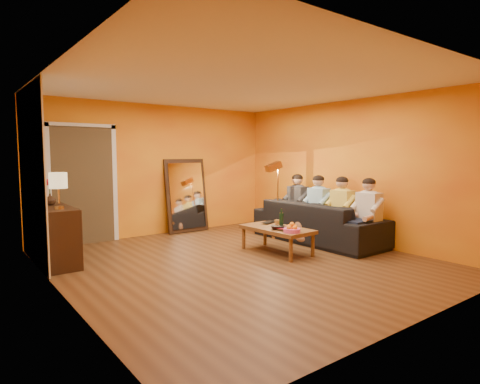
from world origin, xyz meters
TOP-DOWN VIEW (x-y plane):
  - room_shell at (0.00, 0.37)m, footprint 5.00×5.50m
  - white_accent at (-2.48, 1.75)m, footprint 0.02×1.90m
  - doorway_recess at (-1.50, 2.83)m, footprint 1.06×0.30m
  - door_jamb_left at (-2.07, 2.71)m, footprint 0.08×0.06m
  - door_jamb_right at (-0.93, 2.71)m, footprint 0.08×0.06m
  - door_header at (-1.50, 2.71)m, footprint 1.22×0.06m
  - mirror_frame at (0.55, 2.63)m, footprint 0.92×0.27m
  - mirror_glass at (0.55, 2.59)m, footprint 0.78×0.21m
  - sideboard at (-2.24, 1.55)m, footprint 0.44×1.18m
  - table_lamp at (-2.24, 1.25)m, footprint 0.24×0.24m
  - sofa at (2.00, 0.30)m, footprint 2.55×1.00m
  - coffee_table at (0.82, 0.12)m, footprint 0.67×1.24m
  - floor_lamp at (1.63, 0.99)m, footprint 0.34×0.30m
  - dog at (1.67, 0.32)m, footprint 0.58×0.71m
  - person_far_left at (2.13, -0.70)m, footprint 0.70×0.44m
  - person_mid_left at (2.13, -0.15)m, footprint 0.70×0.44m
  - person_mid_right at (2.13, 0.40)m, footprint 0.70×0.44m
  - person_far_right at (2.13, 0.95)m, footprint 0.70×0.44m
  - fruit_bowl at (0.72, -0.33)m, footprint 0.26×0.26m
  - wine_bottle at (0.87, 0.07)m, footprint 0.07×0.07m
  - tumbler at (0.94, 0.24)m, footprint 0.11×0.11m
  - laptop at (1.00, 0.47)m, footprint 0.40×0.33m
  - book_lower at (0.64, -0.08)m, footprint 0.19×0.26m
  - book_mid at (0.65, -0.07)m, footprint 0.19×0.24m
  - book_upper at (0.64, -0.09)m, footprint 0.26×0.26m
  - vase at (-2.24, 1.80)m, footprint 0.17×0.17m
  - flowers at (-2.24, 1.80)m, footprint 0.17×0.17m

SIDE VIEW (x-z plane):
  - coffee_table at x=0.82m, z-range 0.00..0.42m
  - dog at x=1.67m, z-range 0.00..0.72m
  - sofa at x=2.00m, z-range 0.00..0.74m
  - sideboard at x=-2.24m, z-range 0.00..0.85m
  - book_lower at x=0.64m, z-range 0.42..0.44m
  - laptop at x=1.00m, z-range 0.42..0.45m
  - book_mid at x=0.65m, z-range 0.44..0.46m
  - tumbler at x=0.94m, z-range 0.42..0.52m
  - book_upper at x=0.64m, z-range 0.46..0.48m
  - fruit_bowl at x=0.72m, z-range 0.42..0.58m
  - wine_bottle at x=0.87m, z-range 0.42..0.73m
  - person_far_left at x=2.13m, z-range 0.00..1.22m
  - person_mid_left at x=2.13m, z-range 0.00..1.22m
  - person_mid_right at x=2.13m, z-range 0.00..1.22m
  - person_far_right at x=2.13m, z-range 0.00..1.22m
  - floor_lamp at x=1.63m, z-range 0.00..1.44m
  - mirror_frame at x=0.55m, z-range 0.00..1.52m
  - mirror_glass at x=0.55m, z-range 0.09..1.43m
  - vase at x=-2.24m, z-range 0.85..1.02m
  - doorway_recess at x=-1.50m, z-range 0.00..2.10m
  - door_jamb_left at x=-2.07m, z-range -0.05..2.15m
  - door_jamb_right at x=-0.93m, z-range -0.05..2.15m
  - table_lamp at x=-2.24m, z-range 0.85..1.36m
  - flowers at x=-2.24m, z-range 0.97..1.36m
  - room_shell at x=0.00m, z-range 0.00..2.60m
  - white_accent at x=-2.48m, z-range 0.01..2.59m
  - door_header at x=-1.50m, z-range 2.08..2.16m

